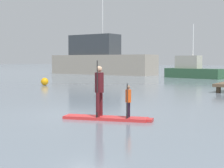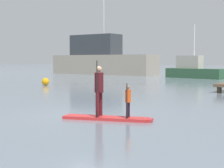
{
  "view_description": "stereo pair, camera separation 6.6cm",
  "coord_description": "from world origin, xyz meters",
  "px_view_note": "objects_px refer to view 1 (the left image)",
  "views": [
    {
      "loc": [
        7.65,
        -10.66,
        2.0
      ],
      "look_at": [
        0.37,
        1.26,
        1.07
      ],
      "focal_mm": 58.3,
      "sensor_mm": 36.0,
      "label": 1
    },
    {
      "loc": [
        7.71,
        -10.62,
        2.0
      ],
      "look_at": [
        0.37,
        1.26,
        1.07
      ],
      "focal_mm": 58.3,
      "sensor_mm": 36.0,
      "label": 2
    }
  ],
  "objects_px": {
    "paddler_child_solo": "(128,100)",
    "fishing_boat_white_large": "(100,59)",
    "paddleboard_near": "(108,118)",
    "paddler_adult": "(99,88)",
    "motor_boat_small_navy": "(192,70)",
    "mooring_buoy_near": "(45,82)"
  },
  "relations": [
    {
      "from": "paddler_child_solo",
      "to": "fishing_boat_white_large",
      "type": "relative_size",
      "value": 0.07
    },
    {
      "from": "motor_boat_small_navy",
      "to": "paddleboard_near",
      "type": "bearing_deg",
      "value": -76.45
    },
    {
      "from": "paddleboard_near",
      "to": "fishing_boat_white_large",
      "type": "xyz_separation_m",
      "value": [
        -21.16,
        31.72,
        2.04
      ]
    },
    {
      "from": "paddleboard_near",
      "to": "paddler_child_solo",
      "type": "bearing_deg",
      "value": 14.92
    },
    {
      "from": "paddler_adult",
      "to": "fishing_boat_white_large",
      "type": "distance_m",
      "value": 38.07
    },
    {
      "from": "paddleboard_near",
      "to": "mooring_buoy_near",
      "type": "height_order",
      "value": "mooring_buoy_near"
    },
    {
      "from": "paddler_adult",
      "to": "fishing_boat_white_large",
      "type": "relative_size",
      "value": 0.12
    },
    {
      "from": "fishing_boat_white_large",
      "to": "motor_boat_small_navy",
      "type": "distance_m",
      "value": 14.82
    },
    {
      "from": "paddler_adult",
      "to": "motor_boat_small_navy",
      "type": "bearing_deg",
      "value": 102.98
    },
    {
      "from": "paddler_adult",
      "to": "fishing_boat_white_large",
      "type": "xyz_separation_m",
      "value": [
        -20.88,
        31.81,
        1.01
      ]
    },
    {
      "from": "paddler_child_solo",
      "to": "paddleboard_near",
      "type": "bearing_deg",
      "value": -165.08
    },
    {
      "from": "fishing_boat_white_large",
      "to": "mooring_buoy_near",
      "type": "height_order",
      "value": "fishing_boat_white_large"
    },
    {
      "from": "paddler_adult",
      "to": "paddler_child_solo",
      "type": "height_order",
      "value": "paddler_adult"
    },
    {
      "from": "paddler_adult",
      "to": "motor_boat_small_navy",
      "type": "height_order",
      "value": "motor_boat_small_navy"
    },
    {
      "from": "fishing_boat_white_large",
      "to": "motor_boat_small_navy",
      "type": "height_order",
      "value": "fishing_boat_white_large"
    },
    {
      "from": "paddleboard_near",
      "to": "fishing_boat_white_large",
      "type": "height_order",
      "value": "fishing_boat_white_large"
    },
    {
      "from": "paddler_adult",
      "to": "paddler_child_solo",
      "type": "bearing_deg",
      "value": 15.58
    },
    {
      "from": "paddleboard_near",
      "to": "fishing_boat_white_large",
      "type": "distance_m",
      "value": 38.19
    },
    {
      "from": "paddleboard_near",
      "to": "motor_boat_small_navy",
      "type": "height_order",
      "value": "motor_boat_small_navy"
    },
    {
      "from": "paddler_child_solo",
      "to": "mooring_buoy_near",
      "type": "xyz_separation_m",
      "value": [
        -13.64,
        11.14,
        -0.4
      ]
    },
    {
      "from": "paddleboard_near",
      "to": "paddler_adult",
      "type": "xyz_separation_m",
      "value": [
        -0.28,
        -0.09,
        1.02
      ]
    },
    {
      "from": "motor_boat_small_navy",
      "to": "mooring_buoy_near",
      "type": "bearing_deg",
      "value": -109.95
    }
  ]
}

